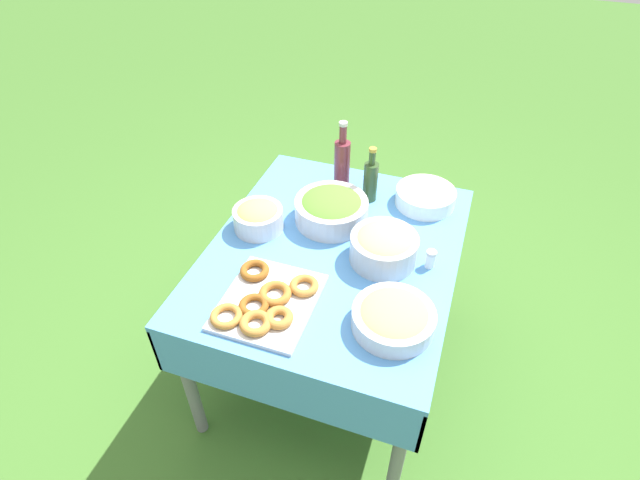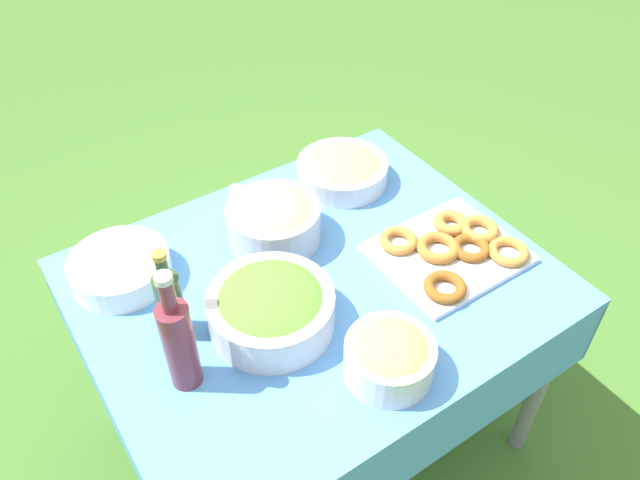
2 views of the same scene
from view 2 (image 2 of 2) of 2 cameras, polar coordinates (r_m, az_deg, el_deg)
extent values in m
plane|color=#3D6B28|center=(2.22, -0.35, -16.75)|extent=(14.00, 14.00, 0.00)
cube|color=#4C8CD1|center=(1.64, -0.45, -3.89)|extent=(1.17, 0.96, 0.02)
cube|color=#4C8CD1|center=(1.53, 9.94, -17.80)|extent=(1.17, 0.01, 0.22)
cube|color=#4C8CD1|center=(2.03, -7.85, 1.81)|extent=(1.17, 0.01, 0.22)
cube|color=#4C8CD1|center=(1.62, -18.37, -15.04)|extent=(0.01, 0.96, 0.22)
cube|color=#4C8CD1|center=(2.01, 13.40, 0.50)|extent=(0.01, 0.96, 0.22)
cylinder|color=slate|center=(2.00, 19.56, -12.01)|extent=(0.05, 0.05, 0.71)
cylinder|color=slate|center=(2.07, -19.49, -9.53)|extent=(0.05, 0.05, 0.71)
cylinder|color=slate|center=(2.36, 4.56, 1.30)|extent=(0.05, 0.05, 0.71)
cylinder|color=silver|center=(1.50, -4.48, -6.44)|extent=(0.30, 0.30, 0.10)
ellipsoid|color=#51892D|center=(1.47, -4.55, -5.53)|extent=(0.27, 0.27, 0.07)
cylinder|color=#B2B7BC|center=(1.72, -4.24, 1.54)|extent=(0.26, 0.26, 0.11)
ellipsoid|color=tan|center=(1.69, -4.31, 2.59)|extent=(0.23, 0.23, 0.07)
cube|color=silver|center=(1.73, 11.59, -1.20)|extent=(0.37, 0.32, 0.02)
torus|color=#A36628|center=(1.70, 10.74, -0.70)|extent=(0.15, 0.15, 0.03)
torus|color=#B27533|center=(1.74, 16.85, -1.03)|extent=(0.13, 0.13, 0.03)
torus|color=brown|center=(1.72, 13.60, -0.69)|extent=(0.15, 0.15, 0.03)
torus|color=#B27533|center=(1.71, 7.18, -0.05)|extent=(0.15, 0.15, 0.03)
torus|color=#B27533|center=(1.79, 11.87, 1.53)|extent=(0.14, 0.14, 0.03)
torus|color=brown|center=(1.61, 11.36, -4.23)|extent=(0.15, 0.15, 0.03)
torus|color=#B27533|center=(1.78, 14.35, 0.95)|extent=(0.15, 0.15, 0.03)
cylinder|color=white|center=(1.71, -17.57, -3.20)|extent=(0.26, 0.26, 0.01)
cylinder|color=white|center=(1.70, -17.65, -2.92)|extent=(0.26, 0.26, 0.01)
cylinder|color=white|center=(1.70, -17.74, -2.64)|extent=(0.26, 0.26, 0.01)
cylinder|color=white|center=(1.69, -17.82, -2.35)|extent=(0.26, 0.26, 0.01)
cylinder|color=white|center=(1.68, -17.90, -2.06)|extent=(0.26, 0.26, 0.01)
cylinder|color=white|center=(1.67, -17.99, -1.76)|extent=(0.26, 0.26, 0.01)
cylinder|color=#2D4723|center=(1.49, -13.46, -5.83)|extent=(0.06, 0.06, 0.18)
cylinder|color=#2D4723|center=(1.41, -14.24, -2.54)|extent=(0.03, 0.03, 0.06)
cylinder|color=#A58C33|center=(1.38, -14.51, -1.40)|extent=(0.03, 0.03, 0.01)
cylinder|color=maroon|center=(1.37, -12.69, -9.45)|extent=(0.07, 0.07, 0.24)
cylinder|color=maroon|center=(1.26, -13.77, -4.97)|extent=(0.03, 0.03, 0.08)
cylinder|color=#B7B7B7|center=(1.22, -14.14, -3.43)|extent=(0.04, 0.04, 0.02)
cylinder|color=silver|center=(1.93, 2.04, 6.25)|extent=(0.28, 0.28, 0.07)
ellipsoid|color=tan|center=(1.92, 2.06, 6.79)|extent=(0.25, 0.25, 0.06)
cylinder|color=silver|center=(1.42, 6.34, -10.78)|extent=(0.20, 0.20, 0.09)
ellipsoid|color=#ADCC59|center=(1.39, 6.44, -9.99)|extent=(0.18, 0.18, 0.07)
cylinder|color=white|center=(1.85, -7.59, 3.73)|extent=(0.04, 0.04, 0.06)
cylinder|color=silver|center=(1.82, -7.69, 4.64)|extent=(0.04, 0.04, 0.01)
camera|label=1|loc=(2.45, 29.96, 42.01)|focal=28.00mm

